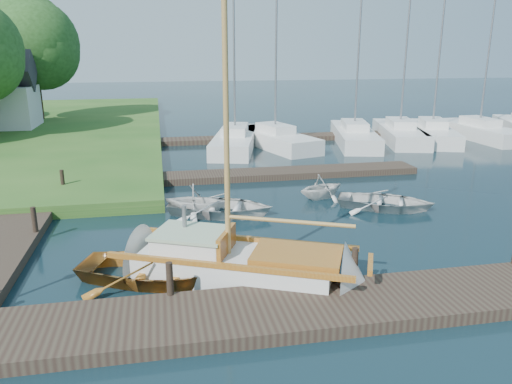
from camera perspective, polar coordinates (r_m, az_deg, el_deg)
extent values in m
plane|color=black|center=(16.95, 0.00, -3.90)|extent=(160.00, 160.00, 0.00)
cube|color=#32241C|center=(11.57, 5.87, -13.16)|extent=(18.00, 2.20, 0.30)
cube|color=#32241C|center=(19.16, -25.49, -2.67)|extent=(2.20, 18.00, 0.30)
cube|color=#32241C|center=(23.39, 1.75, 2.10)|extent=(14.00, 1.60, 0.30)
cube|color=#32241C|center=(34.69, 11.27, 6.38)|extent=(30.00, 1.60, 0.30)
cylinder|color=black|center=(11.78, -9.83, -9.74)|extent=(0.16, 0.16, 0.80)
cylinder|color=black|center=(12.64, 11.21, -7.98)|extent=(0.16, 0.16, 0.80)
cylinder|color=black|center=(16.90, -24.01, -2.89)|extent=(0.16, 0.16, 0.80)
cylinder|color=black|center=(21.61, -21.25, 1.33)|extent=(0.16, 0.16, 0.80)
cube|color=silver|center=(13.19, -2.30, -8.86)|extent=(5.38, 3.90, 0.90)
cone|color=silver|center=(12.77, 11.20, -10.04)|extent=(2.00, 2.32, 1.96)
cone|color=silver|center=(14.21, -13.93, -7.44)|extent=(1.72, 2.20, 1.96)
cube|color=#893E11|center=(13.82, -1.27, -5.35)|extent=(5.69, 2.68, 0.14)
cube|color=#893E11|center=(12.15, -3.54, -8.48)|extent=(5.69, 2.68, 0.14)
cube|color=#893E11|center=(12.56, 12.94, -8.05)|extent=(0.57, 1.05, 0.14)
cube|color=silver|center=(13.28, -7.35, -5.66)|extent=(2.22, 2.02, 0.44)
cube|color=#9EB996|center=(13.19, -7.39, -4.65)|extent=(2.35, 2.15, 0.08)
cube|color=#893E11|center=(12.95, -3.41, -5.73)|extent=(0.69, 1.32, 0.60)
cylinder|color=slate|center=(13.44, -8.19, -2.78)|extent=(0.12, 0.12, 0.60)
cube|color=#893E11|center=(12.65, 4.72, -7.28)|extent=(2.62, 2.28, 0.20)
cylinder|color=#A58336|center=(12.05, -3.49, 11.74)|extent=(0.14, 0.14, 8.40)
cylinder|color=#A58336|center=(12.35, 3.90, -3.37)|extent=(2.95, 1.42, 0.10)
imported|color=#893E11|center=(13.24, -11.25, -8.15)|extent=(4.81, 4.10, 0.84)
imported|color=silver|center=(18.00, -4.10, -1.42)|extent=(4.45, 3.79, 0.78)
imported|color=silver|center=(18.12, -6.84, -0.68)|extent=(2.82, 2.63, 1.21)
imported|color=silver|center=(19.29, 14.60, -0.80)|extent=(4.26, 3.84, 0.72)
imported|color=silver|center=(20.11, 7.51, 0.80)|extent=(2.57, 2.41, 1.09)
cube|color=silver|center=(30.17, -2.40, 5.84)|extent=(4.18, 8.61, 0.90)
cube|color=silver|center=(30.06, -2.41, 7.15)|extent=(2.07, 3.17, 0.50)
cylinder|color=slate|center=(29.70, -2.51, 14.90)|extent=(0.12, 0.12, 8.61)
cube|color=silver|center=(30.63, 2.20, 5.99)|extent=(4.24, 7.63, 0.90)
cube|color=silver|center=(30.52, 2.21, 7.29)|extent=(2.09, 2.86, 0.50)
cylinder|color=slate|center=(30.18, 2.33, 17.63)|extent=(0.12, 0.12, 11.47)
cube|color=silver|center=(32.49, 11.14, 6.28)|extent=(4.12, 8.60, 0.90)
cube|color=silver|center=(32.39, 11.20, 7.50)|extent=(2.05, 3.16, 0.50)
cylinder|color=slate|center=(32.06, 11.75, 17.21)|extent=(0.12, 0.12, 11.44)
cube|color=silver|center=(34.13, 16.08, 6.42)|extent=(4.18, 8.44, 0.90)
cube|color=silver|center=(34.03, 16.18, 7.58)|extent=(2.07, 3.11, 0.50)
cylinder|color=slate|center=(33.72, 16.73, 14.46)|extent=(0.12, 0.12, 8.68)
cube|color=silver|center=(34.92, 19.46, 6.34)|extent=(4.63, 8.19, 0.90)
cube|color=silver|center=(34.82, 19.56, 7.47)|extent=(2.22, 3.07, 0.50)
cylinder|color=slate|center=(34.52, 20.43, 16.44)|extent=(0.12, 0.12, 11.41)
cube|color=silver|center=(36.71, 24.12, 6.29)|extent=(2.43, 7.61, 0.90)
cube|color=silver|center=(36.61, 24.24, 7.36)|extent=(1.48, 2.68, 0.50)
cylinder|color=slate|center=(36.32, 25.06, 14.30)|extent=(0.12, 0.12, 9.40)
cylinder|color=#332114|center=(42.72, -23.50, 10.10)|extent=(0.36, 0.36, 3.67)
sphere|color=#1F4117|center=(42.59, -24.08, 15.14)|extent=(6.73, 6.73, 6.73)
sphere|color=#1F4117|center=(42.19, -23.41, 14.52)|extent=(5.71, 5.71, 5.71)
sphere|color=#1F4117|center=(43.07, -24.61, 16.03)|extent=(6.12, 6.12, 6.12)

